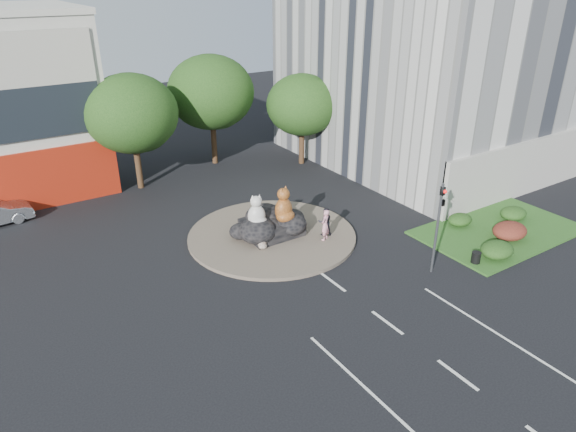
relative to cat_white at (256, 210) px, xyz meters
The scene contains 20 objects.
ground 10.11m from the cat_white, 83.56° to the right, with size 120.00×120.00×0.00m, color black.
roundabout_island 2.28m from the cat_white, ahead, with size 10.00×10.00×0.20m, color brown.
rock_plinth 1.82m from the cat_white, ahead, with size 3.20×2.60×0.90m, color black, non-canonical shape.
grass_verge 14.92m from the cat_white, 27.52° to the right, with size 10.00×6.00×0.12m, color #2C511B.
tree_left 12.95m from the cat_white, 102.98° to the left, with size 6.46×6.46×8.27m.
tree_mid 15.24m from the cat_white, 73.64° to the left, with size 6.84×6.84×8.76m.
tree_right 14.66m from the cat_white, 45.15° to the left, with size 5.70×5.70×7.30m.
hedge_near_green 13.51m from the cat_white, 41.13° to the right, with size 2.00×1.60×0.90m, color #173811.
hedge_red 14.92m from the cat_white, 31.84° to the right, with size 2.20×1.76×0.99m, color #521616.
hedge_mid_green 16.46m from the cat_white, 22.73° to the right, with size 1.80×1.44×0.81m, color #173811.
hedge_back_green 12.75m from the cat_white, 23.42° to the right, with size 1.60×1.28×0.72m, color #173811.
traffic_light 10.11m from the cat_white, 51.61° to the right, with size 0.44×1.24×5.00m.
street_lamp 14.26m from the cat_white, ahead, with size 2.34×0.22×8.06m.
cat_white is the anchor object (origin of this frame).
cat_tabby 1.69m from the cat_white, ahead, with size 1.30×1.13×2.17m, color #B87526, non-canonical shape.
kitten_calico 1.77m from the cat_white, 105.14° to the right, with size 0.58×0.50×0.97m, color beige, non-canonical shape.
kitten_white 3.13m from the cat_white, ahead, with size 0.49×0.42×0.81m, color white, non-canonical shape.
pedestrian_pink 4.06m from the cat_white, 32.47° to the right, with size 0.68×0.45×1.88m, color pink.
pedestrian_dark 4.16m from the cat_white, 23.96° to the right, with size 0.83×0.65×1.71m, color #222129.
litter_bin 12.32m from the cat_white, 44.77° to the right, with size 0.50×0.50×0.62m, color black.
Camera 1 is at (-14.08, -13.39, 14.27)m, focal length 32.00 mm.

